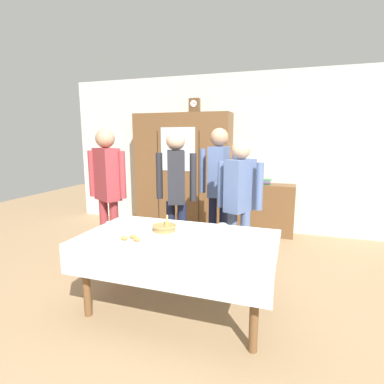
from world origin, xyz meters
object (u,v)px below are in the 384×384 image
at_px(tea_cup_far_right, 110,225).
at_px(person_behind_table_left, 107,184).
at_px(tea_cup_mid_right, 113,230).
at_px(person_beside_shelf, 219,180).
at_px(tea_cup_far_left, 223,227).
at_px(wall_cabinet, 183,172).
at_px(tea_cup_back_edge, 100,235).
at_px(bookshelf_low, 265,209).
at_px(spoon_near_right, 161,224).
at_px(tea_cup_near_right, 139,221).
at_px(mantel_clock, 194,106).
at_px(bread_basket, 164,227).
at_px(person_near_right_end, 176,186).
at_px(person_behind_table_right, 240,196).
at_px(pastry_plate, 131,240).
at_px(dining_table, 177,247).
at_px(tea_cup_near_left, 184,247).
at_px(book_stack, 267,182).
at_px(spoon_front_edge, 208,235).

relative_size(tea_cup_far_right, person_behind_table_left, 0.08).
bearing_deg(person_behind_table_left, tea_cup_mid_right, -53.97).
bearing_deg(tea_cup_mid_right, person_beside_shelf, 64.69).
distance_m(tea_cup_far_left, tea_cup_mid_right, 1.07).
distance_m(wall_cabinet, tea_cup_mid_right, 2.68).
xyz_separation_m(tea_cup_back_edge, person_beside_shelf, (0.71, 1.61, 0.32)).
bearing_deg(bookshelf_low, tea_cup_mid_right, -113.98).
bearing_deg(spoon_near_right, tea_cup_near_right, -174.85).
bearing_deg(mantel_clock, bread_basket, -78.70).
bearing_deg(wall_cabinet, person_near_right_end, -72.36).
bearing_deg(person_behind_table_right, mantel_clock, 123.26).
bearing_deg(tea_cup_mid_right, wall_cabinet, 95.72).
xyz_separation_m(tea_cup_back_edge, pastry_plate, (0.32, -0.00, -0.02)).
xyz_separation_m(dining_table, tea_cup_near_left, (0.17, -0.27, 0.12)).
bearing_deg(person_behind_table_left, tea_cup_back_edge, -60.13).
distance_m(dining_table, person_beside_shelf, 1.45).
bearing_deg(dining_table, book_stack, 77.83).
bearing_deg(wall_cabinet, tea_cup_mid_right, -84.28).
xyz_separation_m(tea_cup_back_edge, tea_cup_far_left, (1.01, 0.60, 0.00)).
height_order(tea_cup_mid_right, tea_cup_near_right, same).
relative_size(book_stack, person_near_right_end, 0.13).
height_order(mantel_clock, book_stack, mantel_clock).
bearing_deg(tea_cup_near_right, tea_cup_back_edge, -101.91).
height_order(pastry_plate, spoon_front_edge, pastry_plate).
distance_m(tea_cup_far_left, tea_cup_near_right, 0.90).
height_order(wall_cabinet, person_near_right_end, wall_cabinet).
height_order(tea_cup_mid_right, tea_cup_near_left, same).
bearing_deg(spoon_near_right, tea_cup_back_edge, -122.40).
height_order(bookshelf_low, spoon_front_edge, bookshelf_low).
distance_m(tea_cup_far_right, tea_cup_mid_right, 0.18).
bearing_deg(tea_cup_near_left, dining_table, 122.10).
height_order(dining_table, person_beside_shelf, person_beside_shelf).
distance_m(mantel_clock, tea_cup_far_left, 2.82).
distance_m(tea_cup_mid_right, person_beside_shelf, 1.63).
xyz_separation_m(tea_cup_far_left, tea_cup_near_left, (-0.18, -0.64, -0.00)).
distance_m(wall_cabinet, person_beside_shelf, 1.54).
distance_m(dining_table, spoon_near_right, 0.46).
bearing_deg(book_stack, tea_cup_back_edge, -113.25).
distance_m(person_beside_shelf, person_behind_table_left, 1.42).
xyz_separation_m(dining_table, person_beside_shelf, (0.05, 1.39, 0.44)).
relative_size(mantel_clock, tea_cup_near_right, 1.85).
relative_size(wall_cabinet, mantel_clock, 8.48).
relative_size(tea_cup_mid_right, tea_cup_near_left, 1.00).
bearing_deg(spoon_front_edge, bread_basket, -179.15).
xyz_separation_m(tea_cup_near_left, person_behind_table_right, (0.24, 1.20, 0.22)).
relative_size(dining_table, tea_cup_mid_right, 13.80).
relative_size(tea_cup_back_edge, person_behind_table_right, 0.08).
distance_m(dining_table, bookshelf_low, 2.71).
height_order(tea_cup_back_edge, tea_cup_near_left, same).
relative_size(tea_cup_near_left, spoon_front_edge, 1.09).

